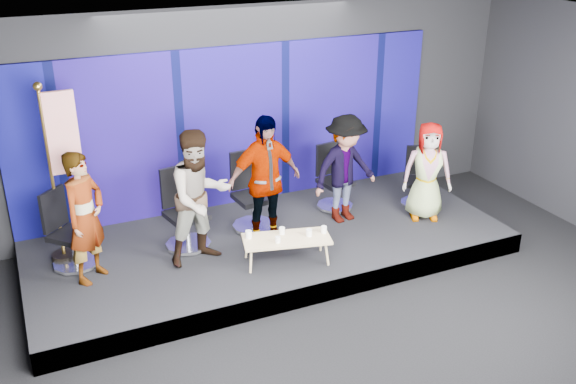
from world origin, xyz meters
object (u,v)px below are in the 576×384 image
object	(u,v)px
coffee_table	(287,240)
mug_e	(324,229)
mug_b	(278,240)
chair_d	(333,187)
flag_stand	(61,170)
chair_e	(418,186)
mug_c	(282,231)
chair_c	(252,204)
chair_a	(70,242)
chair_b	(185,221)
panelist_e	(427,171)
panelist_c	(265,180)
panelist_b	(200,197)
panelist_d	(345,169)
mug_d	(309,233)
panelist_a	(85,217)
mug_a	(249,234)

from	to	relation	value
coffee_table	mug_e	xyz separation A→B (m)	(0.54, -0.07, 0.08)
mug_b	chair_d	bearing A→B (deg)	41.54
coffee_table	flag_stand	distance (m)	3.15
chair_e	mug_c	world-z (taller)	chair_e
chair_c	mug_c	xyz separation A→B (m)	(0.03, -1.07, 0.03)
chair_d	flag_stand	distance (m)	4.25
chair_e	chair_a	bearing A→B (deg)	-156.69
chair_b	panelist_e	world-z (taller)	panelist_e
chair_a	panelist_c	distance (m)	2.80
panelist_b	panelist_e	size ratio (longest dim) A/B	1.21
chair_a	mug_c	bearing A→B (deg)	-63.75
panelist_b	coffee_table	xyz separation A→B (m)	(1.04, -0.54, -0.61)
coffee_table	mug_c	bearing A→B (deg)	93.56
panelist_d	mug_d	bearing A→B (deg)	-146.86
panelist_a	panelist_c	xyz separation A→B (m)	(2.49, 0.03, 0.08)
chair_b	panelist_b	size ratio (longest dim) A/B	0.62
panelist_e	panelist_a	bearing A→B (deg)	-156.94
panelist_e	coffee_table	world-z (taller)	panelist_e
panelist_b	flag_stand	distance (m)	1.86
chair_c	mug_a	distance (m)	1.09
mug_d	panelist_b	bearing A→B (deg)	155.43
chair_c	mug_c	distance (m)	1.07
mug_e	panelist_e	bearing A→B (deg)	13.26
panelist_a	mug_b	size ratio (longest dim) A/B	20.66
mug_c	mug_e	size ratio (longest dim) A/B	1.02
panelist_d	mug_b	size ratio (longest dim) A/B	19.95
chair_a	chair_c	distance (m)	2.69
flag_stand	chair_c	bearing A→B (deg)	-3.62
flag_stand	mug_e	bearing A→B (deg)	-24.56
panelist_e	coffee_table	xyz separation A→B (m)	(-2.58, -0.41, -0.44)
mug_b	flag_stand	bearing A→B (deg)	151.23
panelist_b	coffee_table	distance (m)	1.32
panelist_b	chair_d	distance (m)	2.69
panelist_c	mug_a	xyz separation A→B (m)	(-0.44, -0.48, -0.54)
panelist_b	mug_e	bearing A→B (deg)	-32.33
chair_e	mug_d	size ratio (longest dim) A/B	9.70
mug_a	mug_c	xyz separation A→B (m)	(0.47, -0.08, -0.00)
mug_a	mug_b	size ratio (longest dim) A/B	1.23
mug_a	chair_a	bearing A→B (deg)	157.90
panelist_b	chair_d	xyz separation A→B (m)	(2.49, 0.81, -0.60)
coffee_table	mug_d	xyz separation A→B (m)	(0.31, -0.08, 0.08)
chair_b	panelist_e	xyz separation A→B (m)	(3.72, -0.63, 0.40)
chair_e	mug_e	world-z (taller)	chair_e
mug_c	flag_stand	xyz separation A→B (m)	(-2.68, 1.17, 0.92)
panelist_c	mug_c	xyz separation A→B (m)	(0.02, -0.56, -0.55)
panelist_a	mug_d	world-z (taller)	panelist_a
chair_c	mug_e	distance (m)	1.40
chair_b	mug_d	bearing A→B (deg)	-48.98
panelist_c	panelist_d	distance (m)	1.42
chair_b	panelist_d	bearing A→B (deg)	-15.47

